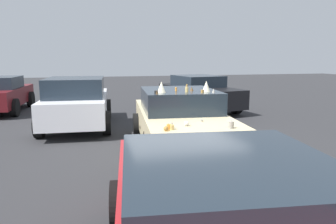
# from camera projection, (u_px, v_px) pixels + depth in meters

# --- Properties ---
(ground_plane) EXTENTS (60.00, 60.00, 0.00)m
(ground_plane) POSITION_uv_depth(u_px,v_px,m) (180.00, 149.00, 7.27)
(ground_plane) COLOR #2D2D30
(art_car_decorated) EXTENTS (4.54, 2.38, 1.62)m
(art_car_decorated) POSITION_uv_depth(u_px,v_px,m) (180.00, 119.00, 7.19)
(art_car_decorated) COLOR beige
(art_car_decorated) RESTS_ON ground
(parked_sedan_behind_right) EXTENTS (4.12, 2.23, 1.54)m
(parked_sedan_behind_right) POSITION_uv_depth(u_px,v_px,m) (77.00, 102.00, 9.46)
(parked_sedan_behind_right) COLOR white
(parked_sedan_behind_right) RESTS_ON ground
(parked_sedan_row_back_far) EXTENTS (4.43, 2.53, 1.42)m
(parked_sedan_row_back_far) POSITION_uv_depth(u_px,v_px,m) (199.00, 93.00, 12.60)
(parked_sedan_row_back_far) COLOR black
(parked_sedan_row_back_far) RESTS_ON ground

